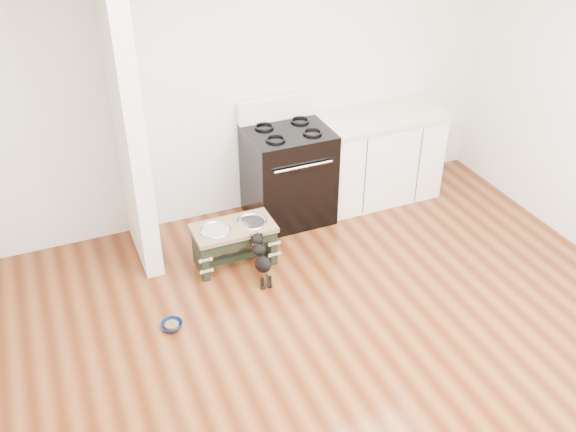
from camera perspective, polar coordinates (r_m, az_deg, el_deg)
The scene contains 8 objects.
ground at distance 4.76m, azimuth 7.56°, elevation -13.62°, with size 5.00×5.00×0.00m, color #4B200D.
room_shell at distance 3.77m, azimuth 9.31°, elevation 3.70°, with size 5.00×5.00×5.00m.
partition_wall at distance 5.32m, azimuth -14.20°, elevation 8.80°, with size 0.15×0.80×2.70m, color silver.
oven_range at distance 6.10m, azimuth 0.00°, elevation 3.84°, with size 0.76×0.69×1.14m.
cabinet_run at distance 6.52m, azimuth 7.93°, elevation 5.30°, with size 1.24×0.64×0.91m.
dog_feeder at distance 5.56m, azimuth -4.80°, elevation -1.89°, with size 0.70×0.38×0.40m.
puppy at distance 5.36m, azimuth -2.40°, elevation -3.76°, with size 0.12×0.36×0.43m.
floor_bowl at distance 5.11m, azimuth -10.28°, elevation -9.55°, with size 0.22×0.22×0.05m.
Camera 1 is at (-1.82, -2.76, 3.42)m, focal length 40.00 mm.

